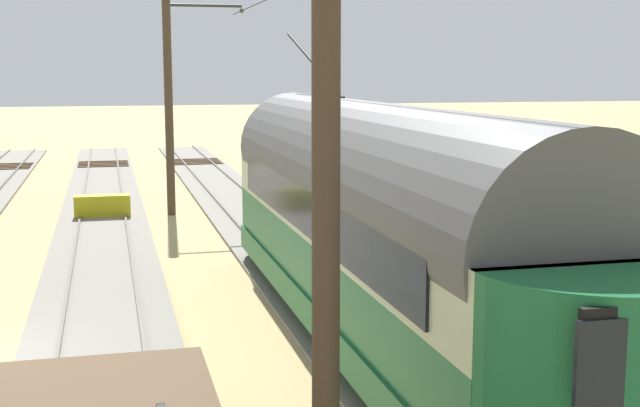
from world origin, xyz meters
TOP-DOWN VIEW (x-y plane):
  - track_streetcar_siding at (-7.16, -0.31)m, footprint 2.80×80.00m
  - track_adjacent_siding at (-2.39, -0.31)m, footprint 2.80×80.00m
  - vintage_streetcar at (-7.16, 0.17)m, footprint 2.65×16.43m
  - catenary_pole_foreground at (-4.73, -14.63)m, footprint 2.72×0.28m
  - catenary_pole_mid_near at (-4.73, 6.36)m, footprint 2.72×0.28m
  - switch_stand at (-8.52, -6.89)m, footprint 0.50×0.30m
  - track_end_bumper at (-2.39, -14.31)m, footprint 1.80×0.60m

SIDE VIEW (x-z plane):
  - track_streetcar_siding at x=-7.16m, z-range -0.04..0.14m
  - track_adjacent_siding at x=-2.39m, z-range -0.04..0.14m
  - track_end_bumper at x=-2.39m, z-range 0.00..0.80m
  - switch_stand at x=-8.52m, z-range 0.08..1.32m
  - vintage_streetcar at x=-7.16m, z-range -0.55..5.06m
  - catenary_pole_foreground at x=-4.73m, z-range 0.16..7.54m
  - catenary_pole_mid_near at x=-4.73m, z-range 0.16..7.54m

